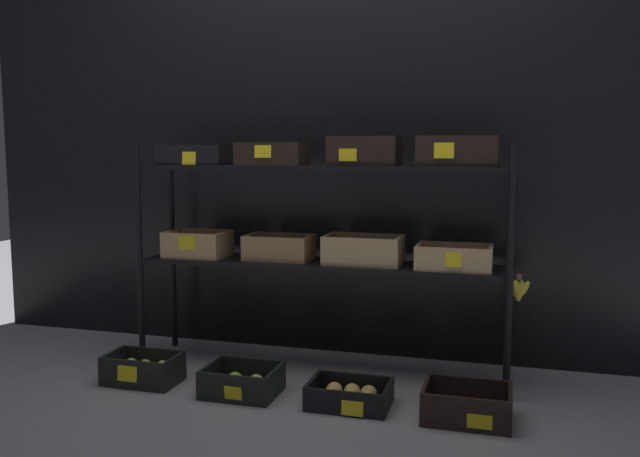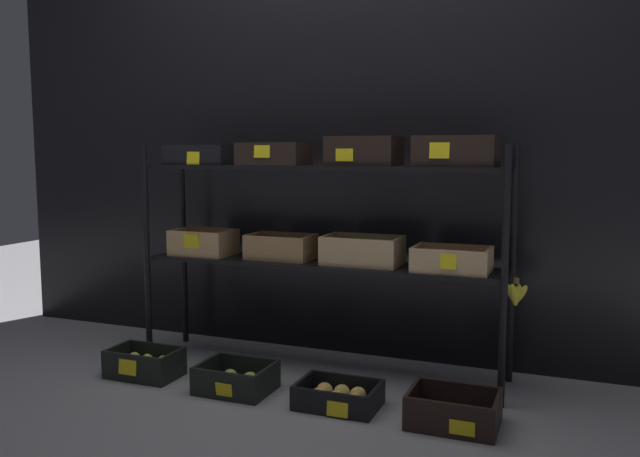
{
  "view_description": "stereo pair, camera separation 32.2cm",
  "coord_description": "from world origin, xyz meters",
  "px_view_note": "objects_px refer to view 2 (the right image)",
  "views": [
    {
      "loc": [
        0.88,
        -3.08,
        1.09
      ],
      "look_at": [
        0.0,
        0.0,
        0.71
      ],
      "focal_mm": 37.03,
      "sensor_mm": 36.0,
      "label": 1
    },
    {
      "loc": [
        1.18,
        -2.98,
        1.09
      ],
      "look_at": [
        0.0,
        0.0,
        0.71
      ],
      "focal_mm": 37.03,
      "sensor_mm": 36.0,
      "label": 2
    }
  ],
  "objects_px": {
    "crate_ground_apple_green": "(236,381)",
    "crate_ground_apple_gold": "(339,397)",
    "display_rack": "(322,212)",
    "crate_ground_pear": "(145,365)",
    "crate_ground_plum": "(453,414)"
  },
  "relations": [
    {
      "from": "crate_ground_apple_green",
      "to": "crate_ground_apple_gold",
      "type": "bearing_deg",
      "value": -0.2
    },
    {
      "from": "crate_ground_apple_gold",
      "to": "display_rack",
      "type": "bearing_deg",
      "value": 120.1
    },
    {
      "from": "crate_ground_pear",
      "to": "crate_ground_apple_gold",
      "type": "height_order",
      "value": "crate_ground_pear"
    },
    {
      "from": "crate_ground_pear",
      "to": "crate_ground_apple_green",
      "type": "relative_size",
      "value": 1.04
    },
    {
      "from": "crate_ground_pear",
      "to": "crate_ground_plum",
      "type": "distance_m",
      "value": 1.5
    },
    {
      "from": "crate_ground_pear",
      "to": "crate_ground_apple_green",
      "type": "bearing_deg",
      "value": -1.09
    },
    {
      "from": "crate_ground_apple_green",
      "to": "crate_ground_pear",
      "type": "bearing_deg",
      "value": 178.91
    },
    {
      "from": "display_rack",
      "to": "crate_ground_apple_green",
      "type": "height_order",
      "value": "display_rack"
    },
    {
      "from": "crate_ground_apple_green",
      "to": "crate_ground_plum",
      "type": "relative_size",
      "value": 0.93
    },
    {
      "from": "crate_ground_pear",
      "to": "crate_ground_apple_green",
      "type": "height_order",
      "value": "crate_ground_pear"
    },
    {
      "from": "display_rack",
      "to": "crate_ground_pear",
      "type": "relative_size",
      "value": 5.6
    },
    {
      "from": "display_rack",
      "to": "crate_ground_apple_gold",
      "type": "distance_m",
      "value": 0.89
    },
    {
      "from": "crate_ground_apple_green",
      "to": "crate_ground_apple_gold",
      "type": "height_order",
      "value": "crate_ground_apple_green"
    },
    {
      "from": "display_rack",
      "to": "crate_ground_apple_gold",
      "type": "bearing_deg",
      "value": -59.9
    },
    {
      "from": "crate_ground_apple_gold",
      "to": "crate_ground_plum",
      "type": "height_order",
      "value": "crate_ground_plum"
    }
  ]
}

